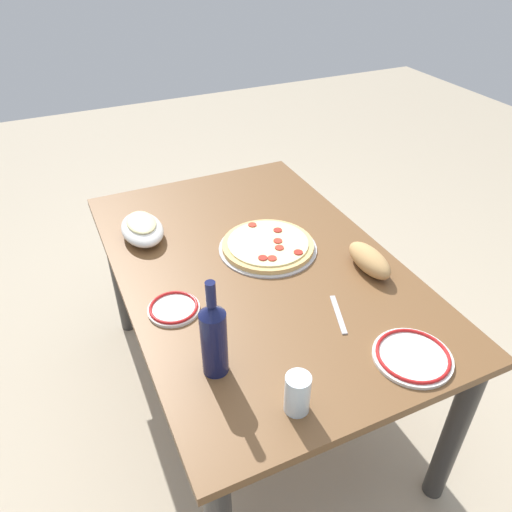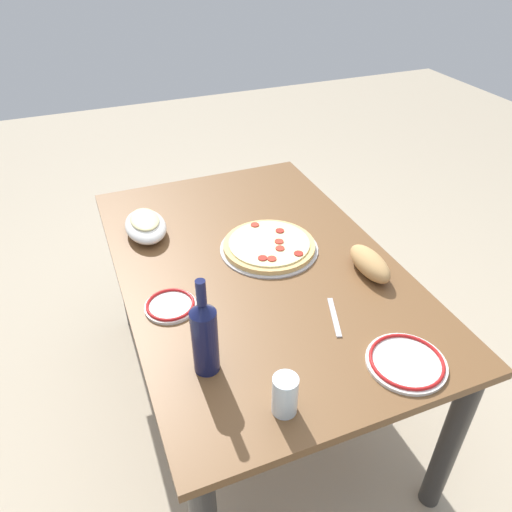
{
  "view_description": "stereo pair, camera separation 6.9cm",
  "coord_description": "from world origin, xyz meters",
  "views": [
    {
      "loc": [
        1.26,
        -0.58,
        1.73
      ],
      "look_at": [
        0.0,
        0.0,
        0.74
      ],
      "focal_mm": 34.57,
      "sensor_mm": 36.0,
      "label": 1
    },
    {
      "loc": [
        1.28,
        -0.51,
        1.73
      ],
      "look_at": [
        0.0,
        0.0,
        0.74
      ],
      "focal_mm": 34.57,
      "sensor_mm": 36.0,
      "label": 2
    }
  ],
  "objects": [
    {
      "name": "fork_right",
      "position": [
        0.35,
        0.12,
        0.71
      ],
      "size": [
        0.17,
        0.07,
        0.0
      ],
      "primitive_type": "cube",
      "rotation": [
        0.0,
        0.0,
        2.8
      ],
      "color": "#B7B7BC",
      "rests_on": "dining_table"
    },
    {
      "name": "bread_loaf",
      "position": [
        0.19,
        0.33,
        0.75
      ],
      "size": [
        0.21,
        0.09,
        0.08
      ],
      "primitive_type": "ellipsoid",
      "color": "tan",
      "rests_on": "dining_table"
    },
    {
      "name": "side_plate_near",
      "position": [
        0.12,
        -0.33,
        0.72
      ],
      "size": [
        0.16,
        0.16,
        0.02
      ],
      "color": "white",
      "rests_on": "dining_table"
    },
    {
      "name": "water_glass",
      "position": [
        0.6,
        -0.16,
        0.76
      ],
      "size": [
        0.06,
        0.06,
        0.11
      ],
      "primitive_type": "cylinder",
      "color": "silver",
      "rests_on": "dining_table"
    },
    {
      "name": "wine_bottle",
      "position": [
        0.39,
        -0.3,
        0.83
      ],
      "size": [
        0.07,
        0.07,
        0.3
      ],
      "color": "#141942",
      "rests_on": "dining_table"
    },
    {
      "name": "pepperoni_pizza",
      "position": [
        -0.06,
        0.08,
        0.72
      ],
      "size": [
        0.36,
        0.36,
        0.03
      ],
      "color": "#B7B7BC",
      "rests_on": "dining_table"
    },
    {
      "name": "dining_table",
      "position": [
        0.0,
        0.0,
        0.6
      ],
      "size": [
        1.42,
        0.93,
        0.71
      ],
      "color": "brown",
      "rests_on": "ground"
    },
    {
      "name": "ground_plane",
      "position": [
        0.0,
        0.0,
        0.0
      ],
      "size": [
        8.0,
        8.0,
        0.0
      ],
      "primitive_type": "plane",
      "color": "tan",
      "rests_on": "ground"
    },
    {
      "name": "baked_pasta_dish",
      "position": [
        -0.33,
        -0.32,
        0.75
      ],
      "size": [
        0.24,
        0.15,
        0.08
      ],
      "color": "white",
      "rests_on": "dining_table"
    },
    {
      "name": "side_plate_far",
      "position": [
        0.58,
        0.21,
        0.72
      ],
      "size": [
        0.22,
        0.22,
        0.02
      ],
      "color": "white",
      "rests_on": "dining_table"
    }
  ]
}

